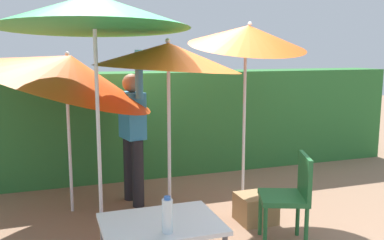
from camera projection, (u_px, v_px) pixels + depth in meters
ground_plane at (201, 223)px, 4.64m from camera, size 24.00×24.00×0.00m
hedge_row at (154, 123)px, 6.47m from camera, size 8.00×0.70×1.56m
umbrella_rainbow at (248, 36)px, 5.01m from camera, size 1.42×1.44×2.31m
umbrella_orange at (67, 71)px, 4.78m from camera, size 2.14×2.10×2.19m
umbrella_yellow at (168, 56)px, 4.29m from camera, size 1.54×1.52×2.00m
umbrella_navy at (93, 12)px, 3.77m from camera, size 1.75×1.77×2.42m
person_vendor at (133, 129)px, 5.11m from camera, size 0.29×0.56×1.88m
chair_plastic at (291, 193)px, 4.07m from camera, size 0.57×0.57×0.89m
cooler_box at (162, 237)px, 3.87m from camera, size 0.59×0.39×0.37m
crate_cardboard at (256, 208)px, 4.66m from camera, size 0.40×0.38×0.31m
folding_table at (161, 234)px, 2.88m from camera, size 0.80×0.60×0.72m
bottle_water at (167, 215)px, 2.68m from camera, size 0.07×0.07×0.24m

